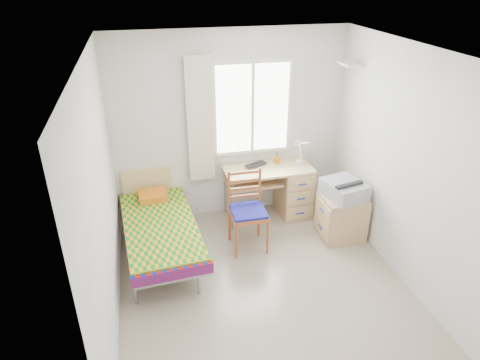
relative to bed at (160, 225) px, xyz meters
name	(u,v)px	position (x,y,z in m)	size (l,w,h in m)	color
floor	(264,286)	(1.08, -0.94, -0.39)	(3.50, 3.50, 0.00)	#BCAD93
ceiling	(271,53)	(1.08, -0.94, 2.21)	(3.50, 3.50, 0.00)	white
wall_back	(230,127)	(1.08, 0.81, 0.91)	(3.20, 3.20, 0.00)	silver
wall_left	(102,204)	(-0.52, -0.94, 0.91)	(3.50, 3.50, 0.00)	silver
wall_right	(408,170)	(2.68, -0.94, 0.91)	(3.50, 3.50, 0.00)	silver
window	(252,109)	(1.38, 0.79, 1.16)	(1.10, 0.04, 1.30)	white
curtain	(200,121)	(0.66, 0.74, 1.06)	(0.35, 0.05, 1.70)	beige
floating_shelf	(350,64)	(2.57, 0.46, 1.76)	(0.20, 0.32, 0.03)	white
bed	(160,225)	(0.00, 0.00, 0.00)	(1.01, 1.92, 0.81)	#95989D
desk	(289,188)	(1.87, 0.52, 0.02)	(1.24, 0.59, 0.77)	tan
chair	(248,206)	(1.10, -0.10, 0.18)	(0.45, 0.45, 1.03)	brown
cabinet	(341,217)	(2.35, -0.20, -0.09)	(0.56, 0.50, 0.60)	tan
printer	(344,189)	(2.35, -0.19, 0.32)	(0.55, 0.60, 0.22)	#A2A6AA
laptop	(258,166)	(1.42, 0.60, 0.39)	(0.33, 0.21, 0.03)	black
pen_cup	(277,160)	(1.72, 0.66, 0.42)	(0.08, 0.08, 0.09)	orange
task_lamp	(300,148)	(1.97, 0.48, 0.65)	(0.23, 0.33, 0.44)	white
book	(256,182)	(1.36, 0.49, 0.20)	(0.16, 0.21, 0.02)	gray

